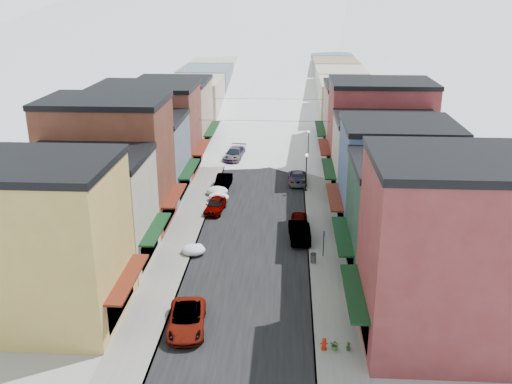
# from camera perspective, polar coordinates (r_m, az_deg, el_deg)

# --- Properties ---
(ground) EXTENTS (600.00, 600.00, 0.00)m
(ground) POSITION_cam_1_polar(r_m,az_deg,el_deg) (37.20, -2.20, -16.23)
(ground) COLOR gray
(ground) RESTS_ON ground
(road) EXTENTS (10.00, 160.00, 0.01)m
(road) POSITION_cam_1_polar(r_m,az_deg,el_deg) (92.62, 1.32, 6.08)
(road) COLOR black
(road) RESTS_ON ground
(sidewalk_left) EXTENTS (3.20, 160.00, 0.15)m
(sidewalk_left) POSITION_cam_1_polar(r_m,az_deg,el_deg) (93.06, -2.77, 6.17)
(sidewalk_left) COLOR gray
(sidewalk_left) RESTS_ON ground
(sidewalk_right) EXTENTS (3.20, 160.00, 0.15)m
(sidewalk_right) POSITION_cam_1_polar(r_m,az_deg,el_deg) (92.62, 5.43, 6.04)
(sidewalk_right) COLOR gray
(sidewalk_right) RESTS_ON ground
(curb_left) EXTENTS (0.10, 160.00, 0.15)m
(curb_left) POSITION_cam_1_polar(r_m,az_deg,el_deg) (92.91, -1.81, 6.16)
(curb_left) COLOR slate
(curb_left) RESTS_ON ground
(curb_right) EXTENTS (0.10, 160.00, 0.15)m
(curb_right) POSITION_cam_1_polar(r_m,az_deg,el_deg) (92.57, 4.46, 6.06)
(curb_right) COLOR slate
(curb_right) RESTS_ON ground
(bldg_l_yellow) EXTENTS (11.30, 8.70, 11.50)m
(bldg_l_yellow) POSITION_cam_1_polar(r_m,az_deg,el_deg) (40.96, -20.52, -4.72)
(bldg_l_yellow) COLOR gold
(bldg_l_yellow) RESTS_ON ground
(bldg_l_cream) EXTENTS (11.30, 8.20, 9.50)m
(bldg_l_cream) POSITION_cam_1_polar(r_m,az_deg,el_deg) (48.58, -16.53, -1.71)
(bldg_l_cream) COLOR beige
(bldg_l_cream) RESTS_ON ground
(bldg_l_brick_near) EXTENTS (12.30, 8.20, 12.50)m
(bldg_l_brick_near) POSITION_cam_1_polar(r_m,az_deg,el_deg) (55.42, -14.49, 2.76)
(bldg_l_brick_near) COLOR brown
(bldg_l_brick_near) RESTS_ON ground
(bldg_l_grayblue) EXTENTS (11.30, 9.20, 9.00)m
(bldg_l_grayblue) POSITION_cam_1_polar(r_m,az_deg,el_deg) (63.58, -11.68, 3.49)
(bldg_l_grayblue) COLOR slate
(bldg_l_grayblue) RESTS_ON ground
(bldg_l_brick_far) EXTENTS (13.30, 9.20, 11.00)m
(bldg_l_brick_far) POSITION_cam_1_polar(r_m,az_deg,el_deg) (72.01, -10.73, 6.27)
(bldg_l_brick_far) COLOR brown
(bldg_l_brick_far) RESTS_ON ground
(bldg_l_tan) EXTENTS (11.30, 11.20, 10.00)m
(bldg_l_tan) POSITION_cam_1_polar(r_m,az_deg,el_deg) (81.41, -8.37, 7.58)
(bldg_l_tan) COLOR tan
(bldg_l_tan) RESTS_ON ground
(bldg_r_brick_near) EXTENTS (12.30, 9.20, 12.50)m
(bldg_r_brick_near) POSITION_cam_1_polar(r_m,az_deg,el_deg) (37.95, 19.28, -5.69)
(bldg_r_brick_near) COLOR maroon
(bldg_r_brick_near) RESTS_ON ground
(bldg_r_green) EXTENTS (11.30, 9.20, 9.50)m
(bldg_r_green) POSITION_cam_1_polar(r_m,az_deg,el_deg) (46.40, 15.64, -2.64)
(bldg_r_green) COLOR #1B392D
(bldg_r_green) RESTS_ON ground
(bldg_r_blue) EXTENTS (11.30, 9.20, 10.50)m
(bldg_r_blue) POSITION_cam_1_polar(r_m,az_deg,el_deg) (54.52, 13.82, 1.43)
(bldg_r_blue) COLOR #3D578A
(bldg_r_blue) RESTS_ON ground
(bldg_r_cream) EXTENTS (12.30, 9.20, 9.00)m
(bldg_r_cream) POSITION_cam_1_polar(r_m,az_deg,el_deg) (63.30, 12.84, 3.33)
(bldg_r_cream) COLOR beige
(bldg_r_cream) RESTS_ON ground
(bldg_r_brick_far) EXTENTS (13.30, 9.20, 11.50)m
(bldg_r_brick_far) POSITION_cam_1_polar(r_m,az_deg,el_deg) (71.67, 12.21, 6.31)
(bldg_r_brick_far) COLOR maroon
(bldg_r_brick_far) RESTS_ON ground
(bldg_r_tan) EXTENTS (11.30, 11.20, 9.50)m
(bldg_r_tan) POSITION_cam_1_polar(r_m,az_deg,el_deg) (81.41, 10.45, 7.28)
(bldg_r_tan) COLOR #987C64
(bldg_r_tan) RESTS_ON ground
(distant_blocks) EXTENTS (34.00, 55.00, 8.00)m
(distant_blocks) POSITION_cam_1_polar(r_m,az_deg,el_deg) (114.40, 1.77, 10.74)
(distant_blocks) COLOR gray
(distant_blocks) RESTS_ON ground
(mountain_ridge) EXTENTS (670.00, 340.00, 34.00)m
(mountain_ridge) POSITION_cam_1_polar(r_m,az_deg,el_deg) (308.06, -0.91, 18.32)
(mountain_ridge) COLOR silver
(mountain_ridge) RESTS_ON ground
(overhead_cables) EXTENTS (16.40, 15.04, 0.04)m
(overhead_cables) POSITION_cam_1_polar(r_m,az_deg,el_deg) (79.08, 1.02, 8.31)
(overhead_cables) COLOR black
(overhead_cables) RESTS_ON ground
(car_white_suv) EXTENTS (2.98, 5.53, 1.48)m
(car_white_suv) POSITION_cam_1_polar(r_m,az_deg,el_deg) (39.68, -6.96, -12.55)
(car_white_suv) COLOR silver
(car_white_suv) RESTS_ON ground
(car_silver_sedan) EXTENTS (2.15, 4.46, 1.47)m
(car_silver_sedan) POSITION_cam_1_polar(r_m,az_deg,el_deg) (58.94, -4.10, -1.31)
(car_silver_sedan) COLOR gray
(car_silver_sedan) RESTS_ON ground
(car_dark_hatch) EXTENTS (1.78, 4.59, 1.49)m
(car_dark_hatch) POSITION_cam_1_polar(r_m,az_deg,el_deg) (66.00, -3.30, 1.05)
(car_dark_hatch) COLOR black
(car_dark_hatch) RESTS_ON ground
(car_silver_wagon) EXTENTS (3.12, 6.03, 1.67)m
(car_silver_wagon) POSITION_cam_1_polar(r_m,az_deg,el_deg) (76.72, -2.16, 3.82)
(car_silver_wagon) COLOR gray
(car_silver_wagon) RESTS_ON ground
(car_green_sedan) EXTENTS (2.10, 5.15, 1.66)m
(car_green_sedan) POSITION_cam_1_polar(r_m,az_deg,el_deg) (52.54, 4.35, -3.90)
(car_green_sedan) COLOR black
(car_green_sedan) RESTS_ON ground
(car_gray_suv) EXTENTS (1.79, 4.04, 1.35)m
(car_gray_suv) POSITION_cam_1_polar(r_m,az_deg,el_deg) (55.54, 4.31, -2.73)
(car_gray_suv) COLOR #96999F
(car_gray_suv) RESTS_ON ground
(car_black_sedan) EXTENTS (2.20, 5.35, 1.55)m
(car_black_sedan) POSITION_cam_1_polar(r_m,az_deg,el_deg) (67.73, 4.17, 1.55)
(car_black_sedan) COLOR black
(car_black_sedan) RESTS_ON ground
(car_lane_silver) EXTENTS (2.49, 5.21, 1.72)m
(car_lane_silver) POSITION_cam_1_polar(r_m,az_deg,el_deg) (93.81, 0.99, 6.79)
(car_lane_silver) COLOR #ABAEB3
(car_lane_silver) RESTS_ON ground
(car_lane_white) EXTENTS (2.75, 5.05, 1.34)m
(car_lane_white) POSITION_cam_1_polar(r_m,az_deg,el_deg) (101.05, 2.40, 7.61)
(car_lane_white) COLOR white
(car_lane_white) RESTS_ON ground
(fire_hydrant) EXTENTS (0.49, 0.37, 0.85)m
(fire_hydrant) POSITION_cam_1_polar(r_m,az_deg,el_deg) (37.66, 6.82, -14.87)
(fire_hydrant) COLOR red
(fire_hydrant) RESTS_ON sidewalk_right
(parking_sign) EXTENTS (0.13, 0.31, 2.34)m
(parking_sign) POSITION_cam_1_polar(r_m,az_deg,el_deg) (48.96, 6.78, -4.94)
(parking_sign) COLOR black
(parking_sign) RESTS_ON sidewalk_right
(trash_can) EXTENTS (0.50, 0.50, 0.85)m
(trash_can) POSITION_cam_1_polar(r_m,az_deg,el_deg) (48.14, 5.75, -6.58)
(trash_can) COLOR #525456
(trash_can) RESTS_ON sidewalk_right
(streetlamp_near) EXTENTS (0.36, 0.36, 4.36)m
(streetlamp_near) POSITION_cam_1_polar(r_m,az_deg,el_deg) (64.11, 5.05, 2.46)
(streetlamp_near) COLOR black
(streetlamp_near) RESTS_ON sidewalk_right
(streetlamp_far) EXTENTS (0.32, 0.32, 3.84)m
(streetlamp_far) POSITION_cam_1_polar(r_m,az_deg,el_deg) (76.83, 5.27, 5.11)
(streetlamp_far) COLOR black
(streetlamp_far) RESTS_ON sidewalk_right
(planter_near) EXTENTS (0.78, 0.73, 0.69)m
(planter_near) POSITION_cam_1_polar(r_m,az_deg,el_deg) (37.73, 7.90, -14.93)
(planter_near) COLOR #407333
(planter_near) RESTS_ON sidewalk_right
(planter_far) EXTENTS (0.44, 0.44, 0.56)m
(planter_far) POSITION_cam_1_polar(r_m,az_deg,el_deg) (37.85, 9.22, -15.00)
(planter_far) COLOR #2A5024
(planter_far) RESTS_ON sidewalk_right
(snow_pile_near) EXTENTS (2.08, 2.48, 0.88)m
(snow_pile_near) POSITION_cam_1_polar(r_m,az_deg,el_deg) (50.02, -6.23, -5.75)
(snow_pile_near) COLOR white
(snow_pile_near) RESTS_ON ground
(snow_pile_mid) EXTENTS (2.24, 2.58, 0.95)m
(snow_pile_mid) POSITION_cam_1_polar(r_m,az_deg,el_deg) (61.97, -3.73, -0.51)
(snow_pile_mid) COLOR white
(snow_pile_mid) RESTS_ON ground
(snow_pile_far) EXTENTS (2.39, 2.67, 1.01)m
(snow_pile_far) POSITION_cam_1_polar(r_m,az_deg,el_deg) (63.72, -3.87, 0.10)
(snow_pile_far) COLOR white
(snow_pile_far) RESTS_ON ground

